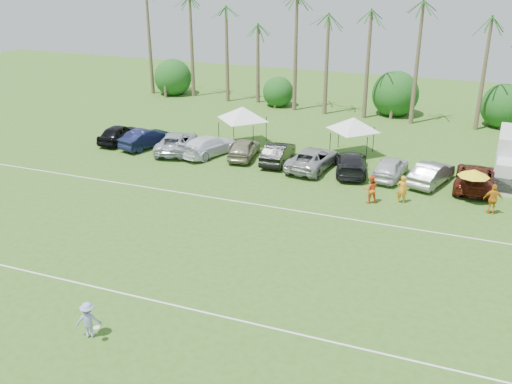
% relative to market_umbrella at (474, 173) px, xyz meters
% --- Properties ---
extents(ground, '(120.00, 120.00, 0.00)m').
position_rel_market_umbrella_xyz_m(ground, '(-13.98, -19.39, -2.01)').
color(ground, '#355E1C').
rests_on(ground, ground).
extents(field_lines, '(80.00, 12.10, 0.01)m').
position_rel_market_umbrella_xyz_m(field_lines, '(-13.98, -11.39, -2.00)').
color(field_lines, white).
rests_on(field_lines, ground).
extents(palm_tree_0, '(2.40, 2.40, 8.90)m').
position_rel_market_umbrella_xyz_m(palm_tree_0, '(-35.98, 18.61, 5.47)').
color(palm_tree_0, brown).
rests_on(palm_tree_0, ground).
extents(palm_tree_1, '(2.40, 2.40, 9.90)m').
position_rel_market_umbrella_xyz_m(palm_tree_1, '(-30.98, 18.61, 6.35)').
color(palm_tree_1, brown).
rests_on(palm_tree_1, ground).
extents(palm_tree_2, '(2.40, 2.40, 10.90)m').
position_rel_market_umbrella_xyz_m(palm_tree_2, '(-25.98, 18.61, 7.21)').
color(palm_tree_2, brown).
rests_on(palm_tree_2, ground).
extents(palm_tree_3, '(2.40, 2.40, 11.90)m').
position_rel_market_umbrella_xyz_m(palm_tree_3, '(-21.98, 18.61, 8.06)').
color(palm_tree_3, brown).
rests_on(palm_tree_3, ground).
extents(palm_tree_4, '(2.40, 2.40, 8.90)m').
position_rel_market_umbrella_xyz_m(palm_tree_4, '(-17.98, 18.61, 5.47)').
color(palm_tree_4, brown).
rests_on(palm_tree_4, ground).
extents(palm_tree_5, '(2.40, 2.40, 9.90)m').
position_rel_market_umbrella_xyz_m(palm_tree_5, '(-13.98, 18.61, 6.35)').
color(palm_tree_5, brown).
rests_on(palm_tree_5, ground).
extents(palm_tree_6, '(2.40, 2.40, 10.90)m').
position_rel_market_umbrella_xyz_m(palm_tree_6, '(-9.98, 18.61, 7.21)').
color(palm_tree_6, brown).
rests_on(palm_tree_6, ground).
extents(palm_tree_7, '(2.40, 2.40, 11.90)m').
position_rel_market_umbrella_xyz_m(palm_tree_7, '(-5.98, 18.61, 8.06)').
color(palm_tree_7, brown).
rests_on(palm_tree_7, ground).
extents(palm_tree_8, '(2.40, 2.40, 8.90)m').
position_rel_market_umbrella_xyz_m(palm_tree_8, '(-0.98, 18.61, 5.47)').
color(palm_tree_8, brown).
rests_on(palm_tree_8, ground).
extents(bush_tree_0, '(4.00, 4.00, 4.00)m').
position_rel_market_umbrella_xyz_m(bush_tree_0, '(-32.98, 19.61, -0.21)').
color(bush_tree_0, brown).
rests_on(bush_tree_0, ground).
extents(bush_tree_1, '(4.00, 4.00, 4.00)m').
position_rel_market_umbrella_xyz_m(bush_tree_1, '(-19.98, 19.61, -0.21)').
color(bush_tree_1, brown).
rests_on(bush_tree_1, ground).
extents(bush_tree_2, '(4.00, 4.00, 4.00)m').
position_rel_market_umbrella_xyz_m(bush_tree_2, '(-7.98, 19.61, -0.21)').
color(bush_tree_2, brown).
rests_on(bush_tree_2, ground).
extents(bush_tree_3, '(4.00, 4.00, 4.00)m').
position_rel_market_umbrella_xyz_m(bush_tree_3, '(2.02, 19.61, -0.21)').
color(bush_tree_3, brown).
rests_on(bush_tree_3, ground).
extents(sideline_player_a, '(0.70, 0.48, 1.86)m').
position_rel_market_umbrella_xyz_m(sideline_player_a, '(-4.16, -1.71, -1.08)').
color(sideline_player_a, orange).
rests_on(sideline_player_a, ground).
extents(sideline_player_b, '(1.11, 1.01, 1.88)m').
position_rel_market_umbrella_xyz_m(sideline_player_b, '(-6.03, -2.42, -1.07)').
color(sideline_player_b, '#F5571B').
rests_on(sideline_player_b, ground).
extents(sideline_player_c, '(1.18, 0.60, 1.94)m').
position_rel_market_umbrella_xyz_m(sideline_player_c, '(1.29, -1.46, -1.04)').
color(sideline_player_c, orange).
rests_on(sideline_player_c, ground).
extents(canopy_tent_left, '(4.68, 4.68, 3.79)m').
position_rel_market_umbrella_xyz_m(canopy_tent_left, '(-18.36, 5.94, 1.24)').
color(canopy_tent_left, black).
rests_on(canopy_tent_left, ground).
extents(canopy_tent_right, '(4.43, 4.43, 3.59)m').
position_rel_market_umbrella_xyz_m(canopy_tent_right, '(-9.21, 6.55, 1.07)').
color(canopy_tent_right, black).
rests_on(canopy_tent_right, ground).
extents(market_umbrella, '(2.01, 2.01, 2.24)m').
position_rel_market_umbrella_xyz_m(market_umbrella, '(0.00, 0.00, 0.00)').
color(market_umbrella, black).
rests_on(market_umbrella, ground).
extents(frisbee_player, '(1.26, 1.01, 1.64)m').
position_rel_market_umbrella_xyz_m(frisbee_player, '(-14.32, -20.68, -1.19)').
color(frisbee_player, '#969BD5').
rests_on(frisbee_player, ground).
extents(parked_car_0, '(1.96, 4.62, 1.56)m').
position_rel_market_umbrella_xyz_m(parked_car_0, '(-28.42, 2.62, -1.23)').
color(parked_car_0, black).
rests_on(parked_car_0, ground).
extents(parked_car_1, '(2.86, 5.00, 1.56)m').
position_rel_market_umbrella_xyz_m(parked_car_1, '(-25.56, 2.31, -1.23)').
color(parked_car_1, '#0E1333').
rests_on(parked_car_1, ground).
extents(parked_car_2, '(3.91, 6.08, 1.56)m').
position_rel_market_umbrella_xyz_m(parked_car_2, '(-22.70, 2.31, -1.23)').
color(parked_car_2, '#AAAFB9').
rests_on(parked_car_2, ground).
extents(parked_car_3, '(3.78, 5.79, 1.56)m').
position_rel_market_umbrella_xyz_m(parked_car_3, '(-19.84, 2.45, -1.23)').
color(parked_car_3, white).
rests_on(parked_car_3, ground).
extents(parked_car_4, '(2.47, 4.79, 1.56)m').
position_rel_market_umbrella_xyz_m(parked_car_4, '(-16.98, 2.80, -1.23)').
color(parked_car_4, gray).
rests_on(parked_car_4, ground).
extents(parked_car_5, '(1.89, 4.81, 1.56)m').
position_rel_market_umbrella_xyz_m(parked_car_5, '(-14.12, 2.70, -1.23)').
color(parked_car_5, black).
rests_on(parked_car_5, ground).
extents(parked_car_6, '(3.19, 5.86, 1.56)m').
position_rel_market_umbrella_xyz_m(parked_car_6, '(-11.26, 2.34, -1.23)').
color(parked_car_6, '#979899').
rests_on(parked_car_6, ground).
extents(parked_car_7, '(3.31, 5.72, 1.56)m').
position_rel_market_umbrella_xyz_m(parked_car_7, '(-8.40, 2.58, -1.23)').
color(parked_car_7, black).
rests_on(parked_car_7, ground).
extents(parked_car_8, '(2.34, 4.75, 1.56)m').
position_rel_market_umbrella_xyz_m(parked_car_8, '(-5.54, 2.53, -1.23)').
color(parked_car_8, silver).
rests_on(parked_car_8, ground).
extents(parked_car_9, '(2.96, 5.01, 1.56)m').
position_rel_market_umbrella_xyz_m(parked_car_9, '(-2.68, 2.37, -1.23)').
color(parked_car_9, gray).
rests_on(parked_car_9, ground).
extents(parked_car_10, '(2.68, 5.65, 1.56)m').
position_rel_market_umbrella_xyz_m(parked_car_10, '(0.18, 2.64, -1.23)').
color(parked_car_10, '#4F1810').
rests_on(parked_car_10, ground).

